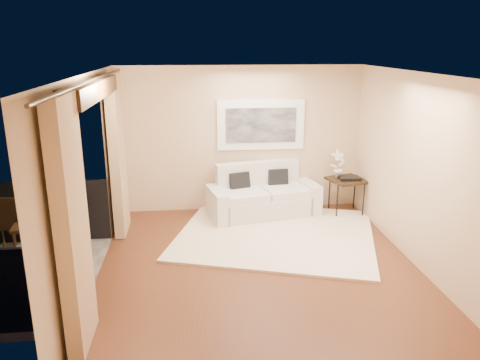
{
  "coord_description": "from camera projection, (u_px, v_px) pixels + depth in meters",
  "views": [
    {
      "loc": [
        -0.9,
        -6.02,
        3.08
      ],
      "look_at": [
        -0.18,
        0.85,
        1.05
      ],
      "focal_mm": 35.0,
      "sensor_mm": 36.0,
      "label": 1
    }
  ],
  "objects": [
    {
      "name": "floor",
      "position": [
        259.0,
        266.0,
        6.7
      ],
      "size": [
        5.0,
        5.0,
        0.0
      ],
      "primitive_type": "plane",
      "color": "brown",
      "rests_on": "ground"
    },
    {
      "name": "room_shell",
      "position": [
        91.0,
        90.0,
        5.78
      ],
      "size": [
        5.0,
        6.4,
        5.0
      ],
      "color": "white",
      "rests_on": "ground"
    },
    {
      "name": "balcony",
      "position": [
        17.0,
        266.0,
        6.32
      ],
      "size": [
        1.81,
        2.6,
        1.17
      ],
      "color": "#605B56",
      "rests_on": "ground"
    },
    {
      "name": "curtains",
      "position": [
        100.0,
        182.0,
        6.11
      ],
      "size": [
        0.16,
        4.8,
        2.64
      ],
      "color": "tan",
      "rests_on": "ground"
    },
    {
      "name": "artwork",
      "position": [
        261.0,
        125.0,
        8.63
      ],
      "size": [
        1.62,
        0.07,
        0.92
      ],
      "color": "white",
      "rests_on": "room_shell"
    },
    {
      "name": "rug",
      "position": [
        276.0,
        234.0,
        7.79
      ],
      "size": [
        3.82,
        3.56,
        0.04
      ],
      "primitive_type": "cube",
      "rotation": [
        0.0,
        0.0,
        -0.3
      ],
      "color": "#FFECCD",
      "rests_on": "floor"
    },
    {
      "name": "sofa",
      "position": [
        262.0,
        197.0,
        8.64
      ],
      "size": [
        2.11,
        1.24,
        0.95
      ],
      "rotation": [
        0.0,
        0.0,
        0.21
      ],
      "color": "silver",
      "rests_on": "floor"
    },
    {
      "name": "side_table",
      "position": [
        347.0,
        182.0,
        8.63
      ],
      "size": [
        0.77,
        0.77,
        0.67
      ],
      "rotation": [
        0.0,
        0.0,
        0.3
      ],
      "color": "black",
      "rests_on": "floor"
    },
    {
      "name": "tray",
      "position": [
        349.0,
        178.0,
        8.58
      ],
      "size": [
        0.39,
        0.29,
        0.05
      ],
      "primitive_type": "cube",
      "rotation": [
        0.0,
        0.0,
        -0.03
      ],
      "color": "black",
      "rests_on": "side_table"
    },
    {
      "name": "orchid",
      "position": [
        338.0,
        164.0,
        8.64
      ],
      "size": [
        0.31,
        0.24,
        0.52
      ],
      "primitive_type": "imported",
      "rotation": [
        0.0,
        0.0,
        0.21
      ],
      "color": "white",
      "rests_on": "side_table"
    },
    {
      "name": "bistro_table",
      "position": [
        37.0,
        227.0,
        6.53
      ],
      "size": [
        0.66,
        0.66,
        0.69
      ],
      "rotation": [
        0.0,
        0.0,
        0.14
      ],
      "color": "black",
      "rests_on": "balcony"
    },
    {
      "name": "balcony_chair_far",
      "position": [
        13.0,
        220.0,
        7.01
      ],
      "size": [
        0.44,
        0.45,
        0.91
      ],
      "rotation": [
        0.0,
        0.0,
        3.0
      ],
      "color": "black",
      "rests_on": "balcony"
    },
    {
      "name": "ice_bucket",
      "position": [
        29.0,
        214.0,
        6.53
      ],
      "size": [
        0.18,
        0.18,
        0.2
      ],
      "primitive_type": "cylinder",
      "color": "silver",
      "rests_on": "bistro_table"
    },
    {
      "name": "candle",
      "position": [
        41.0,
        215.0,
        6.64
      ],
      "size": [
        0.06,
        0.06,
        0.07
      ],
      "primitive_type": "cylinder",
      "color": "red",
      "rests_on": "bistro_table"
    },
    {
      "name": "vase",
      "position": [
        31.0,
        221.0,
        6.27
      ],
      "size": [
        0.04,
        0.04,
        0.18
      ],
      "primitive_type": "cylinder",
      "color": "silver",
      "rests_on": "bistro_table"
    },
    {
      "name": "glass_a",
      "position": [
        39.0,
        220.0,
        6.39
      ],
      "size": [
        0.06,
        0.06,
        0.12
      ],
      "primitive_type": "cylinder",
      "color": "silver",
      "rests_on": "bistro_table"
    },
    {
      "name": "glass_b",
      "position": [
        49.0,
        217.0,
        6.5
      ],
      "size": [
        0.06,
        0.06,
        0.12
      ],
      "primitive_type": "cylinder",
      "color": "white",
      "rests_on": "bistro_table"
    }
  ]
}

